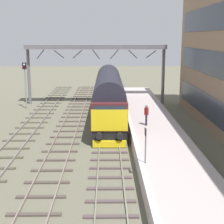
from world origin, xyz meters
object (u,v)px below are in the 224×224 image
Objects in this scene: diesel_locomotive at (109,94)px; signal_post_mid at (25,81)px; waiting_passenger at (146,113)px; platform_number_sign at (145,140)px.

signal_post_mid is at bearing 150.04° from diesel_locomotive.
diesel_locomotive is 11.02× the size of waiting_passenger.
signal_post_mid is at bearing 43.18° from waiting_passenger.
diesel_locomotive reaches higher than platform_number_sign.
platform_number_sign is at bearing -82.52° from diesel_locomotive.
signal_post_mid is 3.13× the size of waiting_passenger.
waiting_passenger is (1.00, 8.49, -0.33)m from platform_number_sign.
waiting_passenger is at bearing 83.27° from platform_number_sign.
diesel_locomotive is at bearing -29.96° from signal_post_mid.
diesel_locomotive is at bearing 97.48° from platform_number_sign.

